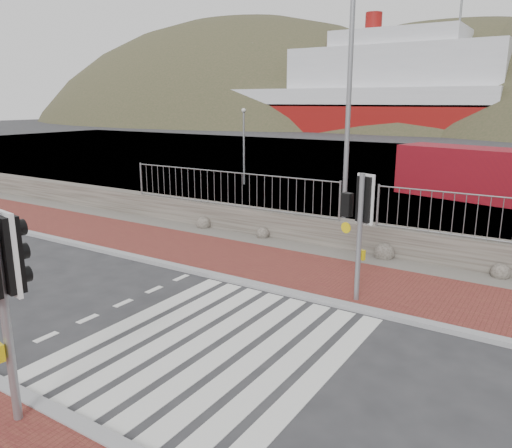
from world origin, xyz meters
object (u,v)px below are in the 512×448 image
Objects in this scene: traffic_signal_near at (0,274)px; traffic_signal_far at (359,210)px; shipping_container at (462,172)px; ferry at (353,95)px; streetlight at (354,86)px.

traffic_signal_near reaches higher than traffic_signal_far.
shipping_container is (-0.61, 15.05, -0.97)m from traffic_signal_far.
shipping_container is (25.47, -49.43, -4.17)m from ferry.
ferry is 8.74× the size of shipping_container.
ferry is 16.04× the size of traffic_signal_near.
streetlight is at bearing -68.16° from ferry.
streetlight is at bearing -84.08° from shipping_container.
traffic_signal_far is at bearing -73.47° from shipping_container.
streetlight reaches higher than traffic_signal_near.
streetlight reaches higher than traffic_signal_far.
traffic_signal_near is 11.79m from streetlight.
traffic_signal_near is at bearing 84.67° from traffic_signal_far.
traffic_signal_far is 5.85m from streetlight.
traffic_signal_near is 0.35× the size of streetlight.
ferry is at bearing 117.74° from traffic_signal_near.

